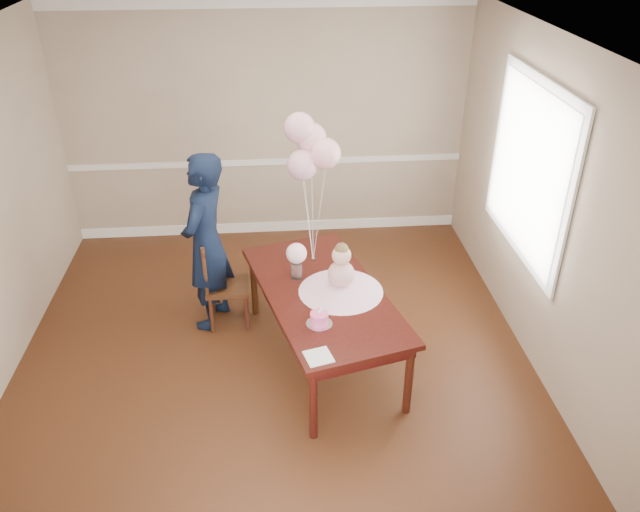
% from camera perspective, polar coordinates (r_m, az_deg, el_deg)
% --- Properties ---
extents(floor, '(4.50, 5.00, 0.00)m').
position_cam_1_polar(floor, '(5.58, -4.14, -9.73)').
color(floor, '#33190C').
rests_on(floor, ground).
extents(ceiling, '(4.50, 5.00, 0.02)m').
position_cam_1_polar(ceiling, '(4.37, -5.50, 18.51)').
color(ceiling, silver).
rests_on(ceiling, wall_back).
extents(wall_back, '(4.50, 0.02, 2.70)m').
position_cam_1_polar(wall_back, '(7.14, -4.96, 11.94)').
color(wall_back, gray).
rests_on(wall_back, floor).
extents(wall_front, '(4.50, 0.02, 2.70)m').
position_cam_1_polar(wall_front, '(2.86, -4.11, -21.18)').
color(wall_front, gray).
rests_on(wall_front, floor).
extents(wall_right, '(0.02, 5.00, 2.70)m').
position_cam_1_polar(wall_right, '(5.31, 20.36, 3.42)').
color(wall_right, gray).
rests_on(wall_right, floor).
extents(chair_rail_trim, '(4.50, 0.02, 0.07)m').
position_cam_1_polar(chair_rail_trim, '(7.29, -4.81, 8.55)').
color(chair_rail_trim, silver).
rests_on(chair_rail_trim, wall_back).
extents(crown_molding, '(4.50, 0.02, 0.12)m').
position_cam_1_polar(crown_molding, '(6.84, -5.46, 22.14)').
color(crown_molding, white).
rests_on(crown_molding, wall_back).
extents(baseboard_trim, '(4.50, 0.02, 0.12)m').
position_cam_1_polar(baseboard_trim, '(7.64, -4.54, 2.69)').
color(baseboard_trim, white).
rests_on(baseboard_trim, floor).
extents(window_frame, '(0.02, 1.66, 1.56)m').
position_cam_1_polar(window_frame, '(5.64, 18.58, 7.53)').
color(window_frame, white).
rests_on(window_frame, wall_right).
extents(window_blinds, '(0.01, 1.50, 1.40)m').
position_cam_1_polar(window_blinds, '(5.63, 18.41, 7.54)').
color(window_blinds, white).
rests_on(window_blinds, wall_right).
extents(dining_table_top, '(1.39, 2.05, 0.05)m').
position_cam_1_polar(dining_table_top, '(5.23, 0.29, -3.46)').
color(dining_table_top, black).
rests_on(dining_table_top, table_leg_fl).
extents(table_apron, '(1.27, 1.93, 0.09)m').
position_cam_1_polar(table_apron, '(5.27, 0.29, -4.09)').
color(table_apron, black).
rests_on(table_apron, table_leg_fl).
extents(table_leg_fl, '(0.08, 0.08, 0.65)m').
position_cam_1_polar(table_leg_fl, '(4.71, -0.62, -13.39)').
color(table_leg_fl, black).
rests_on(table_leg_fl, floor).
extents(table_leg_fr, '(0.08, 0.08, 0.65)m').
position_cam_1_polar(table_leg_fr, '(4.96, 8.12, -11.13)').
color(table_leg_fr, black).
rests_on(table_leg_fr, floor).
extents(table_leg_bl, '(0.08, 0.08, 0.65)m').
position_cam_1_polar(table_leg_bl, '(6.02, -6.05, -2.65)').
color(table_leg_bl, black).
rests_on(table_leg_bl, floor).
extents(table_leg_br, '(0.08, 0.08, 0.65)m').
position_cam_1_polar(table_leg_br, '(6.21, 0.95, -1.33)').
color(table_leg_br, black).
rests_on(table_leg_br, floor).
extents(baby_skirt, '(0.87, 0.87, 0.09)m').
position_cam_1_polar(baby_skirt, '(5.20, 1.92, -2.79)').
color(baby_skirt, '#F5B5D5').
rests_on(baby_skirt, dining_table_top).
extents(baby_torso, '(0.22, 0.22, 0.22)m').
position_cam_1_polar(baby_torso, '(5.13, 1.95, -1.66)').
color(baby_torso, pink).
rests_on(baby_torso, baby_skirt).
extents(baby_head, '(0.16, 0.16, 0.16)m').
position_cam_1_polar(baby_head, '(5.04, 1.98, 0.05)').
color(baby_head, beige).
rests_on(baby_head, baby_torso).
extents(baby_hair, '(0.11, 0.11, 0.11)m').
position_cam_1_polar(baby_hair, '(5.02, 1.99, 0.60)').
color(baby_hair, brown).
rests_on(baby_hair, baby_head).
extents(cake_platter, '(0.25, 0.25, 0.01)m').
position_cam_1_polar(cake_platter, '(4.84, -0.07, -6.20)').
color(cake_platter, silver).
rests_on(cake_platter, dining_table_top).
extents(birthday_cake, '(0.17, 0.17, 0.09)m').
position_cam_1_polar(birthday_cake, '(4.81, -0.07, -5.72)').
color(birthday_cake, '#F34C92').
rests_on(birthday_cake, cake_platter).
extents(cake_flower_a, '(0.03, 0.03, 0.03)m').
position_cam_1_polar(cake_flower_a, '(4.78, -0.07, -5.13)').
color(cake_flower_a, white).
rests_on(cake_flower_a, birthday_cake).
extents(cake_flower_b, '(0.03, 0.03, 0.03)m').
position_cam_1_polar(cake_flower_b, '(4.80, 0.17, -4.94)').
color(cake_flower_b, white).
rests_on(cake_flower_b, birthday_cake).
extents(rose_vase_near, '(0.11, 0.11, 0.15)m').
position_cam_1_polar(rose_vase_near, '(5.37, -2.14, -1.31)').
color(rose_vase_near, white).
rests_on(rose_vase_near, dining_table_top).
extents(roses_near, '(0.18, 0.18, 0.18)m').
position_cam_1_polar(roses_near, '(5.28, -2.17, 0.25)').
color(roses_near, '#FFD5DB').
rests_on(roses_near, rose_vase_near).
extents(napkin, '(0.23, 0.23, 0.01)m').
position_cam_1_polar(napkin, '(4.53, -0.14, -9.19)').
color(napkin, white).
rests_on(napkin, dining_table_top).
extents(balloon_weight, '(0.05, 0.05, 0.02)m').
position_cam_1_polar(balloon_weight, '(5.65, -0.61, -0.29)').
color(balloon_weight, '#B6B6BA').
rests_on(balloon_weight, dining_table_top).
extents(balloon_a, '(0.26, 0.26, 0.26)m').
position_cam_1_polar(balloon_a, '(5.22, -1.64, 8.31)').
color(balloon_a, '#D899B4').
rests_on(balloon_a, balloon_ribbon_a).
extents(balloon_b, '(0.26, 0.26, 0.26)m').
position_cam_1_polar(balloon_b, '(5.20, 0.49, 9.35)').
color(balloon_b, '#E7A4B0').
rests_on(balloon_b, balloon_ribbon_b).
extents(balloon_c, '(0.26, 0.26, 0.26)m').
position_cam_1_polar(balloon_c, '(5.27, -0.82, 10.71)').
color(balloon_c, '#E09FAF').
rests_on(balloon_c, balloon_ribbon_c).
extents(balloon_d, '(0.26, 0.26, 0.26)m').
position_cam_1_polar(balloon_d, '(5.22, -1.88, 11.62)').
color(balloon_d, '#DC9CAF').
rests_on(balloon_d, balloon_ribbon_d).
extents(balloon_ribbon_a, '(0.08, 0.03, 0.78)m').
position_cam_1_polar(balloon_ribbon_a, '(5.45, -1.09, 3.18)').
color(balloon_ribbon_a, white).
rests_on(balloon_ribbon_a, balloon_weight).
extents(balloon_ribbon_b, '(0.10, 0.02, 0.87)m').
position_cam_1_polar(balloon_ribbon_b, '(5.44, -0.09, 3.66)').
color(balloon_ribbon_b, white).
rests_on(balloon_ribbon_b, balloon_weight).
extents(balloon_ribbon_c, '(0.01, 0.09, 0.97)m').
position_cam_1_polar(balloon_ribbon_c, '(5.46, -0.70, 4.35)').
color(balloon_ribbon_c, white).
rests_on(balloon_ribbon_c, balloon_weight).
extents(balloon_ribbon_d, '(0.10, 0.07, 1.06)m').
position_cam_1_polar(balloon_ribbon_d, '(5.44, -1.21, 4.76)').
color(balloon_ribbon_d, white).
rests_on(balloon_ribbon_d, balloon_weight).
extents(dining_chair_seat, '(0.41, 0.41, 0.04)m').
position_cam_1_polar(dining_chair_seat, '(5.90, -8.45, -2.71)').
color(dining_chair_seat, '#361C0E').
rests_on(dining_chair_seat, chair_leg_fl).
extents(chair_leg_fl, '(0.04, 0.04, 0.39)m').
position_cam_1_polar(chair_leg_fl, '(5.89, -9.89, -5.37)').
color(chair_leg_fl, '#3A1B10').
rests_on(chair_leg_fl, floor).
extents(chair_leg_fr, '(0.04, 0.04, 0.39)m').
position_cam_1_polar(chair_leg_fr, '(5.88, -6.74, -5.19)').
color(chair_leg_fr, '#39150F').
rests_on(chair_leg_fr, floor).
extents(chair_leg_bl, '(0.04, 0.04, 0.39)m').
position_cam_1_polar(chair_leg_bl, '(6.16, -9.80, -3.63)').
color(chair_leg_bl, '#331B0E').
rests_on(chair_leg_bl, floor).
extents(chair_leg_br, '(0.04, 0.04, 0.39)m').
position_cam_1_polar(chair_leg_br, '(6.14, -6.79, -3.45)').
color(chair_leg_br, '#391D0F').
rests_on(chair_leg_br, floor).
extents(chair_back_post_l, '(0.04, 0.04, 0.50)m').
position_cam_1_polar(chair_back_post_l, '(5.64, -10.48, -1.48)').
color(chair_back_post_l, '#391F0F').
rests_on(chair_back_post_l, dining_chair_seat).
extents(chair_back_post_r, '(0.04, 0.04, 0.50)m').
position_cam_1_polar(chair_back_post_r, '(5.91, -10.36, 0.15)').
color(chair_back_post_r, black).
rests_on(chair_back_post_r, dining_chair_seat).
extents(chair_slat_low, '(0.04, 0.36, 0.04)m').
position_cam_1_polar(chair_slat_low, '(5.83, -10.32, -1.55)').
color(chair_slat_low, '#39210F').
rests_on(chair_slat_low, dining_chair_seat).
extents(chair_slat_mid, '(0.04, 0.36, 0.04)m').
position_cam_1_polar(chair_slat_mid, '(5.76, -10.45, -0.34)').
color(chair_slat_mid, '#361F0E').
rests_on(chair_slat_mid, dining_chair_seat).
extents(chair_slat_top, '(0.04, 0.36, 0.04)m').
position_cam_1_polar(chair_slat_top, '(5.69, -10.58, 0.91)').
color(chair_slat_top, black).
rests_on(chair_slat_top, dining_chair_seat).
extents(woman, '(0.60, 0.72, 1.70)m').
position_cam_1_polar(woman, '(5.72, -10.37, 1.21)').
color(woman, black).
rests_on(woman, floor).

